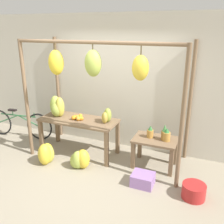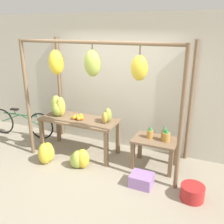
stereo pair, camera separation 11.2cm
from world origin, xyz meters
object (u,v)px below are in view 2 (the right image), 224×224
Objects in this scene: banana_pile_ground_right at (79,159)px; papaya_pile at (107,116)px; blue_bucket at (192,192)px; fruit_crate_white at (142,180)px; parked_bicycle at (21,123)px; pineapple_cluster at (161,134)px; orange_pile at (78,117)px; banana_pile_on_table at (59,107)px; banana_pile_ground_left at (47,153)px.

banana_pile_ground_right is 0.97m from papaya_pile.
blue_bucket is 1.23× the size of papaya_pile.
parked_bicycle is at bearing 167.09° from fruit_crate_white.
fruit_crate_white is (-0.13, -0.69, -0.57)m from pineapple_cluster.
pineapple_cluster reaches higher than parked_bicycle.
blue_bucket is at bearing -14.41° from orange_pile.
banana_pile_on_table is 1.74× the size of orange_pile.
fruit_crate_white is 0.21× the size of parked_bicycle.
orange_pile is 0.58× the size of banana_pile_ground_right.
banana_pile_ground_left reaches higher than banana_pile_ground_right.
orange_pile is at bearing -4.07° from banana_pile_on_table.
banana_pile_ground_left is at bearing -80.89° from banana_pile_on_table.
banana_pile_ground_left is 1.94m from fruit_crate_white.
orange_pile is at bearing 165.59° from blue_bucket.
banana_pile_ground_right is (0.30, -0.51, -0.62)m from orange_pile.
blue_bucket is at bearing -0.26° from banana_pile_ground_left.
banana_pile_ground_left is at bearing 179.74° from blue_bucket.
banana_pile_on_table is at bearing -5.95° from parked_bicycle.
blue_bucket is at bearing -10.68° from parked_bicycle.
banana_pile_ground_right is at bearing -59.89° from orange_pile.
fruit_crate_white is 1.23× the size of papaya_pile.
banana_pile_ground_left is (0.10, -0.63, -0.75)m from banana_pile_on_table.
papaya_pile is (1.10, 0.04, -0.06)m from banana_pile_on_table.
parked_bicycle is (-2.02, 0.68, 0.17)m from banana_pile_ground_right.
banana_pile_ground_left is (-2.06, -0.69, -0.49)m from pineapple_cluster.
parked_bicycle is (-1.72, 0.16, -0.45)m from orange_pile.
banana_pile_ground_left is 2.76m from blue_bucket.
banana_pile_ground_left reaches higher than fruit_crate_white.
banana_pile_ground_left is 0.26× the size of parked_bicycle.
pineapple_cluster is 1.48× the size of papaya_pile.
banana_pile_ground_left is 1.54m from parked_bicycle.
fruit_crate_white is at bearing -34.98° from papaya_pile.
pineapple_cluster is 0.99× the size of banana_pile_ground_left.
papaya_pile reaches higher than fruit_crate_white.
banana_pile_ground_right is at bearing 177.44° from blue_bucket.
parked_bicycle is 2.39m from papaya_pile.
banana_pile_on_table is 0.25× the size of parked_bicycle.
blue_bucket is at bearing -21.16° from papaya_pile.
orange_pile reaches higher than fruit_crate_white.
banana_pile_ground_left is 1.50× the size of papaya_pile.
pineapple_cluster is at bearing 1.69° from banana_pile_on_table.
orange_pile is 0.68× the size of fruit_crate_white.
pineapple_cluster reaches higher than blue_bucket.
papaya_pile reaches higher than pineapple_cluster.
banana_pile_ground_left is at bearing -173.42° from banana_pile_ground_right.
fruit_crate_white is (1.94, 0.01, -0.09)m from banana_pile_ground_left.
papaya_pile is at bearing -178.72° from pineapple_cluster.
orange_pile is 0.14× the size of parked_bicycle.
banana_pile_ground_left is (-0.39, -0.59, -0.60)m from orange_pile.
banana_pile_on_table is 1.24m from banana_pile_ground_right.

